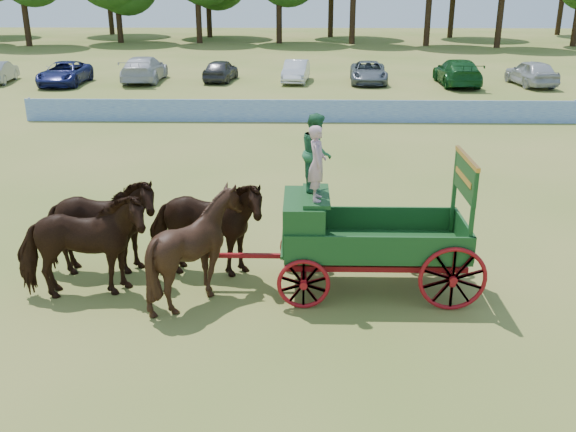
{
  "coord_description": "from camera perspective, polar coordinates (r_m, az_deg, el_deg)",
  "views": [
    {
      "loc": [
        -0.87,
        -11.97,
        6.37
      ],
      "look_at": [
        -1.18,
        1.69,
        1.3
      ],
      "focal_mm": 40.0,
      "sensor_mm": 36.0,
      "label": 1
    }
  ],
  "objects": [
    {
      "name": "horse_lead_right",
      "position": [
        14.91,
        -16.56,
        -0.99
      ],
      "size": [
        2.85,
        1.51,
        2.31
      ],
      "primitive_type": "imported",
      "rotation": [
        0.0,
        0.0,
        1.67
      ],
      "color": "black",
      "rests_on": "ground"
    },
    {
      "name": "sponsor_banner",
      "position": [
        30.54,
        1.04,
        9.31
      ],
      "size": [
        26.0,
        0.08,
        1.05
      ],
      "primitive_type": "cube",
      "color": "blue",
      "rests_on": "ground"
    },
    {
      "name": "horse_lead_left",
      "position": [
        13.95,
        -17.87,
        -2.63
      ],
      "size": [
        2.92,
        1.74,
        2.31
      ],
      "primitive_type": "imported",
      "rotation": [
        0.0,
        0.0,
        1.76
      ],
      "color": "black",
      "rests_on": "ground"
    },
    {
      "name": "horse_wheel_left",
      "position": [
        13.36,
        -8.08,
        -2.82
      ],
      "size": [
        2.39,
        2.2,
        2.32
      ],
      "primitive_type": "imported",
      "rotation": [
        0.0,
        0.0,
        1.74
      ],
      "color": "black",
      "rests_on": "ground"
    },
    {
      "name": "parked_cars",
      "position": [
        42.36,
        -4.31,
        12.68
      ],
      "size": [
        41.83,
        6.93,
        1.64
      ],
      "color": "silver",
      "rests_on": "ground"
    },
    {
      "name": "farm_dray",
      "position": [
        13.56,
        4.6,
        0.0
      ],
      "size": [
        6.0,
        2.0,
        3.78
      ],
      "color": "maroon",
      "rests_on": "ground"
    },
    {
      "name": "ground",
      "position": [
        13.59,
        4.86,
        -7.68
      ],
      "size": [
        160.0,
        160.0,
        0.0
      ],
      "primitive_type": "plane",
      "color": "olive",
      "rests_on": "ground"
    },
    {
      "name": "horse_wheel_right",
      "position": [
        14.36,
        -7.4,
        -1.11
      ],
      "size": [
        2.83,
        1.46,
        2.31
      ],
      "primitive_type": "imported",
      "rotation": [
        0.0,
        0.0,
        1.49
      ],
      "color": "black",
      "rests_on": "ground"
    }
  ]
}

